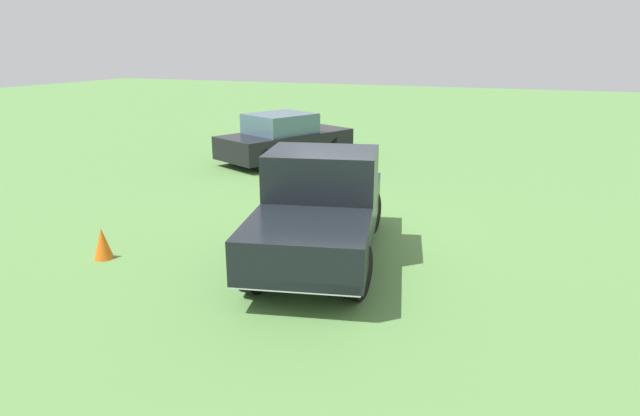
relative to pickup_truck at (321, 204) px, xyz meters
name	(u,v)px	position (x,y,z in m)	size (l,w,h in m)	color
ground_plane	(340,244)	(-0.69, 0.10, -0.94)	(80.00, 80.00, 0.00)	#5B8C47
pickup_truck	(321,204)	(0.00, 0.00, 0.00)	(4.77, 2.81, 1.82)	black
sedan_near	(284,139)	(-7.03, -4.09, -0.24)	(4.61, 3.41, 1.49)	black
traffic_cone	(103,243)	(1.52, -3.39, -0.67)	(0.32, 0.32, 0.55)	orange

